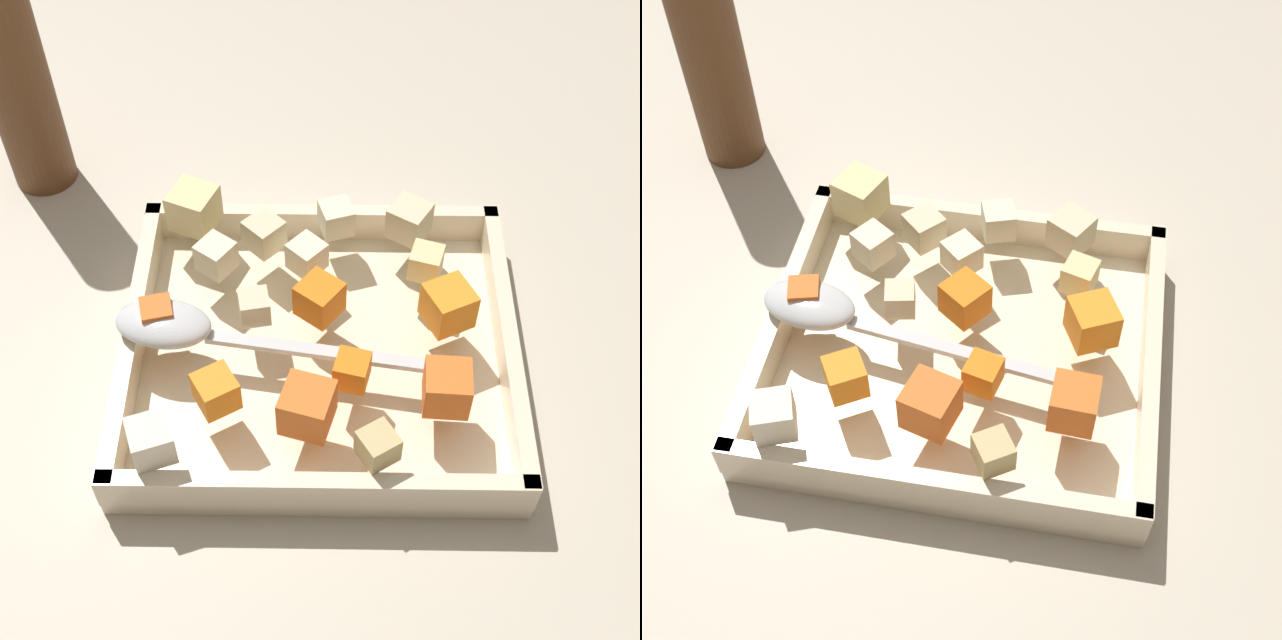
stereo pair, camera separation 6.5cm
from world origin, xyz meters
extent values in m
plane|color=#BCB29E|center=(0.00, 0.00, 0.00)|extent=(4.00, 4.00, 0.00)
cube|color=beige|center=(0.00, 0.00, 0.01)|extent=(0.29, 0.26, 0.01)
cube|color=beige|center=(0.00, -0.12, 0.03)|extent=(0.29, 0.01, 0.03)
cube|color=beige|center=(0.00, 0.13, 0.03)|extent=(0.29, 0.01, 0.03)
cube|color=beige|center=(-0.14, 0.00, 0.03)|extent=(0.01, 0.26, 0.03)
cube|color=beige|center=(0.14, 0.00, 0.03)|extent=(0.01, 0.26, 0.03)
cube|color=orange|center=(0.07, 0.07, 0.06)|extent=(0.04, 0.04, 0.03)
cube|color=orange|center=(0.01, 0.08, 0.06)|extent=(0.04, 0.04, 0.03)
cube|color=orange|center=(0.12, 0.00, 0.06)|extent=(0.03, 0.03, 0.02)
cube|color=orange|center=(0.00, -0.02, 0.06)|extent=(0.04, 0.04, 0.03)
cube|color=orange|center=(-0.02, 0.05, 0.06)|extent=(0.03, 0.03, 0.02)
cube|color=orange|center=(-0.09, -0.01, 0.06)|extent=(0.04, 0.04, 0.03)
cube|color=orange|center=(-0.09, 0.06, 0.06)|extent=(0.03, 0.03, 0.03)
cube|color=beige|center=(0.05, -0.01, 0.06)|extent=(0.03, 0.03, 0.02)
cube|color=beige|center=(0.01, -0.06, 0.06)|extent=(0.03, 0.03, 0.02)
cube|color=beige|center=(0.04, -0.08, 0.06)|extent=(0.04, 0.04, 0.03)
cube|color=beige|center=(-0.01, -0.10, 0.06)|extent=(0.03, 0.03, 0.02)
cube|color=beige|center=(0.08, -0.06, 0.06)|extent=(0.03, 0.03, 0.02)
cube|color=#E0CC89|center=(-0.08, -0.06, 0.06)|extent=(0.03, 0.03, 0.02)
cube|color=tan|center=(-0.04, 0.11, 0.06)|extent=(0.03, 0.03, 0.02)
cube|color=#E0CC89|center=(0.10, -0.11, 0.06)|extent=(0.04, 0.04, 0.03)
cube|color=beige|center=(-0.07, -0.10, 0.06)|extent=(0.04, 0.04, 0.03)
cube|color=silver|center=(0.11, 0.11, 0.06)|extent=(0.04, 0.04, 0.03)
ellipsoid|color=silver|center=(0.11, 0.01, 0.05)|extent=(0.08, 0.05, 0.02)
cube|color=silver|center=(0.00, 0.02, 0.05)|extent=(0.17, 0.04, 0.01)
cylinder|color=brown|center=(0.26, -0.21, 0.11)|extent=(0.06, 0.06, 0.23)
camera|label=1|loc=(-0.01, 0.41, 0.56)|focal=49.63mm
camera|label=2|loc=(-0.07, 0.40, 0.56)|focal=49.63mm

